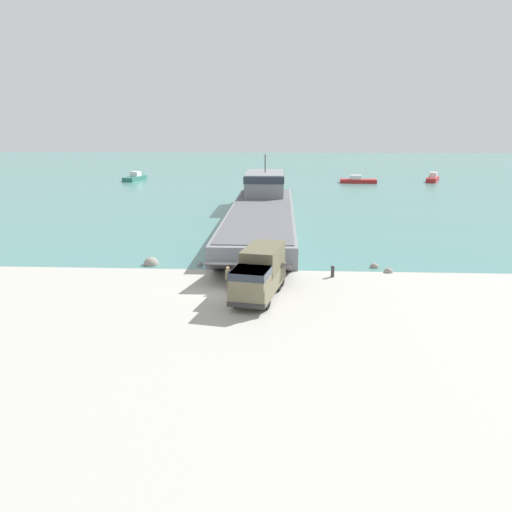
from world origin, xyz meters
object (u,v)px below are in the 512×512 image
moored_boat_b (358,180)px  soldier_on_ramp (228,277)px  moored_boat_c (433,178)px  landing_craft (263,206)px  military_truck (259,273)px  moored_boat_a (135,177)px  mooring_bollard (333,271)px

moored_boat_b → soldier_on_ramp: bearing=-12.2°
soldier_on_ramp → moored_boat_b: (18.86, 68.70, -0.51)m
moored_boat_b → moored_boat_c: moored_boat_c is taller
landing_craft → military_truck: bearing=-88.3°
landing_craft → soldier_on_ramp: size_ratio=23.81×
soldier_on_ramp → moored_boat_b: size_ratio=0.24×
soldier_on_ramp → moored_boat_c: bearing=79.4°
moored_boat_c → soldier_on_ramp: bearing=87.0°
landing_craft → military_truck: size_ratio=5.83×
military_truck → moored_boat_a: (-29.43, 72.14, -1.03)m
military_truck → moored_boat_b: (16.63, 69.69, -1.11)m
moored_boat_a → soldier_on_ramp: bearing=121.1°
landing_craft → moored_boat_b: 44.88m
moored_boat_a → moored_boat_c: moored_boat_c is taller
moored_boat_a → mooring_bollard: size_ratio=8.03×
moored_boat_a → military_truck: bearing=122.4°
moored_boat_a → mooring_bollard: moored_boat_a is taller
landing_craft → mooring_bollard: (6.24, -23.67, -1.24)m
landing_craft → moored_boat_a: size_ratio=5.87×
moored_boat_b → mooring_bollard: bearing=-6.7°
military_truck → moored_boat_b: military_truck is taller
military_truck → soldier_on_ramp: bearing=-103.2°
moored_boat_a → moored_boat_c: bearing=-168.9°
moored_boat_a → moored_boat_b: bearing=-172.8°
mooring_bollard → landing_craft: bearing=104.8°
moored_boat_c → mooring_bollard: moored_boat_c is taller
moored_boat_c → landing_craft: bearing=76.0°
landing_craft → moored_boat_a: bearing=123.0°
moored_boat_c → mooring_bollard: bearing=91.1°
moored_boat_c → military_truck: bearing=88.8°
landing_craft → mooring_bollard: size_ratio=47.11×
landing_craft → moored_boat_b: (17.52, 41.31, -1.21)m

